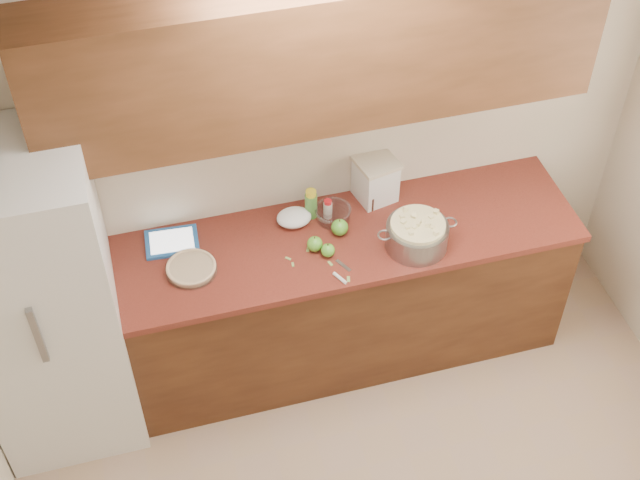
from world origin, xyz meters
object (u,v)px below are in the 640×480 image
object	(u,v)px
colander	(417,235)
tablet	(172,242)
pie	(191,268)
flour_canister	(375,179)

from	to	relation	value
colander	tablet	world-z (taller)	colander
colander	pie	bearing A→B (deg)	173.76
colander	tablet	distance (m)	1.25
colander	tablet	size ratio (longest dim) A/B	1.49
colander	flour_canister	size ratio (longest dim) A/B	1.66
pie	tablet	distance (m)	0.23
pie	colander	bearing A→B (deg)	-6.24
tablet	pie	bearing A→B (deg)	-69.61
pie	flour_canister	size ratio (longest dim) A/B	1.02
flour_canister	colander	bearing A→B (deg)	-77.18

